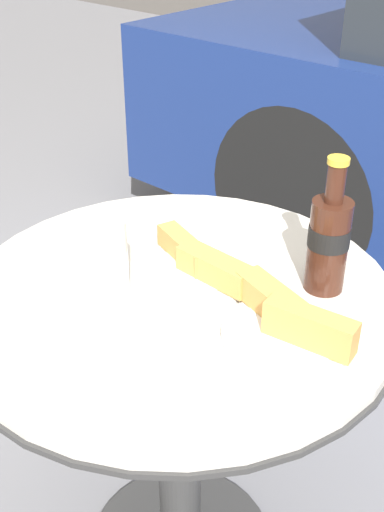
{
  "coord_description": "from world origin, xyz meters",
  "views": [
    {
      "loc": [
        0.64,
        -0.67,
        1.34
      ],
      "look_at": [
        0.0,
        0.04,
        0.77
      ],
      "focal_mm": 45.0,
      "sensor_mm": 36.0,
      "label": 1
    }
  ],
  "objects_px": {
    "lunch_plate_far": "(289,324)",
    "drinking_glass": "(108,263)",
    "lunch_plate_near": "(200,266)",
    "bistro_table": "(179,367)",
    "cola_bottle_left": "(329,240)"
  },
  "relations": [
    {
      "from": "drinking_glass",
      "to": "lunch_plate_far",
      "type": "relative_size",
      "value": 0.62
    },
    {
      "from": "cola_bottle_left",
      "to": "lunch_plate_far",
      "type": "xyz_separation_m",
      "value": [
        0.03,
        -0.15,
        -0.07
      ]
    },
    {
      "from": "lunch_plate_near",
      "to": "cola_bottle_left",
      "type": "bearing_deg",
      "value": 31.4
    },
    {
      "from": "bistro_table",
      "to": "cola_bottle_left",
      "type": "relative_size",
      "value": 3.19
    },
    {
      "from": "bistro_table",
      "to": "lunch_plate_near",
      "type": "height_order",
      "value": "lunch_plate_near"
    },
    {
      "from": "lunch_plate_near",
      "to": "bistro_table",
      "type": "bearing_deg",
      "value": -88.99
    },
    {
      "from": "bistro_table",
      "to": "drinking_glass",
      "type": "relative_size",
      "value": 5.31
    },
    {
      "from": "drinking_glass",
      "to": "lunch_plate_near",
      "type": "height_order",
      "value": "drinking_glass"
    },
    {
      "from": "lunch_plate_far",
      "to": "drinking_glass",
      "type": "bearing_deg",
      "value": -158.79
    },
    {
      "from": "drinking_glass",
      "to": "lunch_plate_near",
      "type": "distance_m",
      "value": 0.17
    },
    {
      "from": "drinking_glass",
      "to": "lunch_plate_near",
      "type": "relative_size",
      "value": 0.61
    },
    {
      "from": "lunch_plate_near",
      "to": "lunch_plate_far",
      "type": "bearing_deg",
      "value": -10.59
    },
    {
      "from": "drinking_glass",
      "to": "bistro_table",
      "type": "bearing_deg",
      "value": 52.79
    },
    {
      "from": "cola_bottle_left",
      "to": "lunch_plate_near",
      "type": "bearing_deg",
      "value": -148.6
    },
    {
      "from": "cola_bottle_left",
      "to": "lunch_plate_near",
      "type": "height_order",
      "value": "cola_bottle_left"
    }
  ]
}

